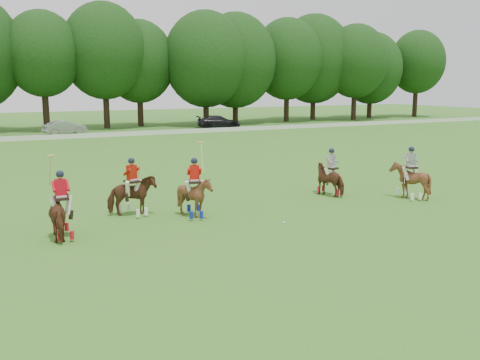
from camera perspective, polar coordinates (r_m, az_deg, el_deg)
name	(u,v)px	position (r m, az deg, el deg)	size (l,w,h in m)	color
ground	(264,248)	(16.94, 2.57, -7.29)	(180.00, 180.00, 0.00)	#2F661D
tree_line	(45,54)	(62.68, -20.06, 12.50)	(117.98, 14.32, 14.75)	black
boundary_rail	(63,137)	(52.85, -18.40, 4.42)	(120.00, 0.10, 0.44)	white
car_mid	(65,128)	(57.38, -18.20, 5.34)	(1.48, 4.23, 1.39)	gray
car_right	(219,122)	(62.46, -2.30, 6.23)	(2.05, 5.05, 1.47)	black
polo_red_a	(62,214)	(18.76, -18.43, -3.46)	(1.17, 1.89, 2.83)	#492413
polo_red_b	(133,195)	(21.27, -11.39, -1.59)	(1.92, 1.78, 2.28)	#492413
polo_red_c	(195,196)	(20.68, -4.85, -1.70)	(1.67, 1.78, 2.85)	#492413
polo_stripe_a	(331,179)	(25.02, 9.66, 0.15)	(1.26, 1.89, 2.19)	#492413
polo_stripe_b	(410,180)	(25.09, 17.65, 0.01)	(1.65, 1.77, 2.35)	#492413
polo_ball	(284,223)	(19.85, 4.67, -4.54)	(0.09, 0.09, 0.09)	white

